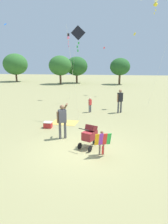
# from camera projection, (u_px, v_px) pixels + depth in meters

# --- Properties ---
(ground_plane) EXTENTS (120.00, 120.00, 0.00)m
(ground_plane) POSITION_uv_depth(u_px,v_px,m) (82.00, 149.00, 8.14)
(ground_plane) COLOR #938E5B
(treeline_distant) EXTENTS (45.34, 7.61, 6.22)m
(treeline_distant) POSITION_uv_depth(u_px,v_px,m) (100.00, 64.00, 35.54)
(treeline_distant) COLOR brown
(treeline_distant) RESTS_ON ground
(child_with_butterfly_kite) EXTENTS (0.65, 0.45, 1.00)m
(child_with_butterfly_kite) POSITION_uv_depth(u_px,v_px,m) (102.00, 141.00, 7.49)
(child_with_butterfly_kite) COLOR #7F705B
(child_with_butterfly_kite) RESTS_ON ground
(person_adult_flyer) EXTENTS (0.53, 0.66, 1.75)m
(person_adult_flyer) POSITION_uv_depth(u_px,v_px,m) (62.00, 118.00, 9.11)
(person_adult_flyer) COLOR #4C4C51
(person_adult_flyer) RESTS_ON ground
(stroller) EXTENTS (0.80, 1.11, 1.03)m
(stroller) POSITION_uv_depth(u_px,v_px,m) (90.00, 134.00, 8.21)
(stroller) COLOR black
(stroller) RESTS_ON ground
(kite_adult_black) EXTENTS (0.95, 3.66, 5.83)m
(kite_adult_black) POSITION_uv_depth(u_px,v_px,m) (78.00, 36.00, 11.45)
(kite_adult_black) COLOR black
(kite_adult_black) RESTS_ON ground
(kite_orange_delta) EXTENTS (1.86, 4.04, 6.45)m
(kite_orange_delta) POSITION_uv_depth(u_px,v_px,m) (68.00, 37.00, 18.42)
(kite_orange_delta) COLOR black
(kite_orange_delta) RESTS_ON ground
(kite_green_novelty) EXTENTS (1.63, 1.34, 8.33)m
(kite_green_novelty) POSITION_uv_depth(u_px,v_px,m) (156.00, 4.00, 14.37)
(kite_green_novelty) COLOR white
(kite_green_novelty) RESTS_ON ground
(distant_kites_cluster) EXTENTS (34.35, 14.33, 10.82)m
(distant_kites_cluster) POSITION_uv_depth(u_px,v_px,m) (122.00, 4.00, 25.70)
(distant_kites_cluster) COLOR blue
(person_red_shirt) EXTENTS (0.25, 0.33, 1.14)m
(person_red_shirt) POSITION_uv_depth(u_px,v_px,m) (90.00, 104.00, 14.28)
(person_red_shirt) COLOR #33384C
(person_red_shirt) RESTS_ON ground
(person_sitting_far) EXTENTS (0.44, 0.43, 1.75)m
(person_sitting_far) POSITION_uv_depth(u_px,v_px,m) (120.00, 99.00, 14.05)
(person_sitting_far) COLOR #4C4C51
(person_sitting_far) RESTS_ON ground
(picnic_blanket) EXTENTS (1.60, 1.21, 0.02)m
(picnic_blanket) POSITION_uv_depth(u_px,v_px,m) (65.00, 123.00, 11.87)
(picnic_blanket) COLOR gold
(picnic_blanket) RESTS_ON ground
(cooler_box) EXTENTS (0.45, 0.33, 0.35)m
(cooler_box) POSITION_uv_depth(u_px,v_px,m) (48.00, 125.00, 10.88)
(cooler_box) COLOR red
(cooler_box) RESTS_ON ground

